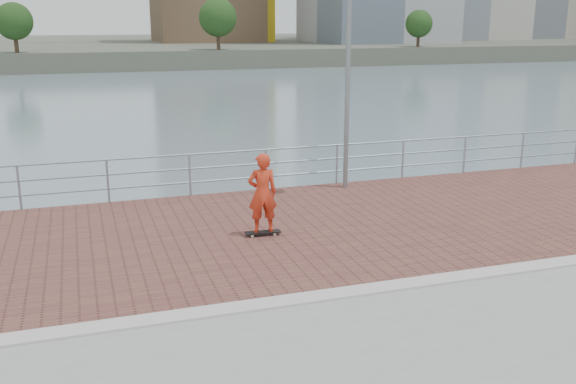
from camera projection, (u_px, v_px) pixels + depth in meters
name	position (u px, v px, depth m)	size (l,w,h in m)	color
brick_lane	(265.00, 231.00, 13.92)	(40.00, 6.80, 0.02)	brown
curb	(326.00, 296.00, 10.61)	(40.00, 0.40, 0.06)	#B7B5AD
far_shore	(91.00, 47.00, 123.11)	(320.00, 95.00, 2.50)	#4C5142
guardrail	(228.00, 167.00, 16.86)	(39.06, 0.06, 1.13)	#8C9EA8
street_lamp	(357.00, 11.00, 15.88)	(0.48, 1.39, 6.54)	gray
skateboard	(263.00, 232.00, 13.59)	(0.77, 0.25, 0.09)	black
skateboarder	(262.00, 193.00, 13.37)	(0.62, 0.41, 1.70)	red
shoreline_trees	(156.00, 21.00, 82.19)	(144.54, 5.01, 6.68)	#473323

